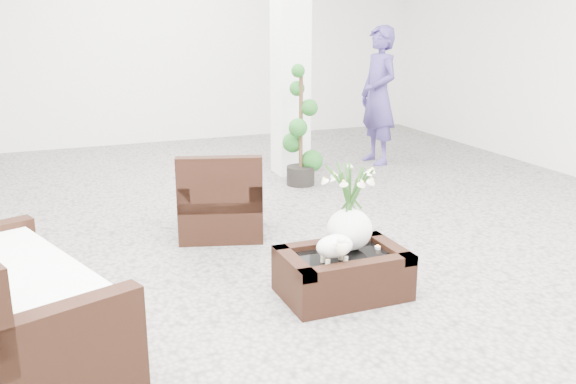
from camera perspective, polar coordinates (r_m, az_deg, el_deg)
name	(u,v)px	position (r m, az deg, el deg)	size (l,w,h in m)	color
ground	(284,259)	(5.40, -0.40, -6.06)	(11.00, 11.00, 0.00)	gray
column	(290,36)	(8.06, 0.23, 13.96)	(0.40, 0.40, 3.50)	white
coffee_table	(343,275)	(4.71, 4.96, -7.51)	(0.90, 0.60, 0.31)	black
sheep_figurine	(335,249)	(4.47, 4.23, -5.14)	(0.28, 0.23, 0.21)	white
planter_narcissus	(350,198)	(4.64, 5.67, -0.55)	(0.44, 0.44, 0.80)	white
tealight	(378,247)	(4.79, 8.11, -4.96)	(0.04, 0.04, 0.03)	white
armchair	(221,192)	(5.94, -6.13, 0.01)	(0.76, 0.73, 0.81)	black
loveseat	(14,286)	(4.14, -23.55, -7.77)	(1.69, 0.81, 0.90)	black
topiary	(301,127)	(7.55, 1.17, 5.92)	(0.38, 0.38, 1.43)	#1A5019
shopper	(379,96)	(8.78, 8.19, 8.62)	(0.68, 0.45, 1.87)	#423475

